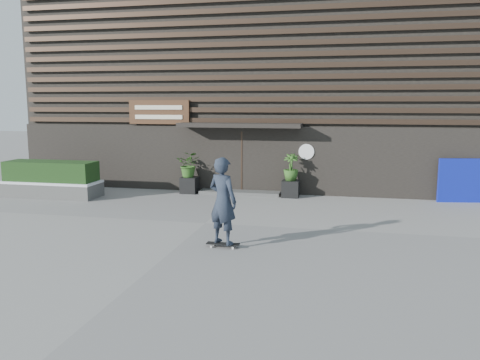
% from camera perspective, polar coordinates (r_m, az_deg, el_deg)
% --- Properties ---
extents(ground, '(80.00, 80.00, 0.00)m').
position_cam_1_polar(ground, '(13.74, -4.10, -5.07)').
color(ground, gray).
rests_on(ground, ground).
extents(entrance_step, '(3.00, 0.80, 0.12)m').
position_cam_1_polar(entrance_step, '(18.09, 0.01, -1.45)').
color(entrance_step, '#464643').
rests_on(entrance_step, ground).
extents(planter_pot_left, '(0.60, 0.60, 0.60)m').
position_cam_1_polar(planter_pot_left, '(18.35, -5.93, -0.59)').
color(planter_pot_left, black).
rests_on(planter_pot_left, ground).
extents(bamboo_left, '(0.86, 0.75, 0.96)m').
position_cam_1_polar(bamboo_left, '(18.24, -5.97, 1.83)').
color(bamboo_left, '#2D591E').
rests_on(bamboo_left, planter_pot_left).
extents(planter_pot_right, '(0.60, 0.60, 0.60)m').
position_cam_1_polar(planter_pot_right, '(17.55, 5.94, -1.03)').
color(planter_pot_right, black).
rests_on(planter_pot_right, ground).
extents(bamboo_right, '(0.54, 0.54, 0.96)m').
position_cam_1_polar(bamboo_right, '(17.43, 5.98, 1.50)').
color(bamboo_right, '#2D591E').
rests_on(bamboo_right, planter_pot_right).
extents(raised_bed, '(3.50, 1.20, 0.50)m').
position_cam_1_polar(raised_bed, '(18.83, -21.16, -1.06)').
color(raised_bed, '#484846').
rests_on(raised_bed, ground).
extents(snow_layer, '(3.50, 1.20, 0.08)m').
position_cam_1_polar(snow_layer, '(18.79, -21.21, -0.19)').
color(snow_layer, white).
rests_on(snow_layer, raised_bed).
extents(hedge, '(3.30, 1.00, 0.70)m').
position_cam_1_polar(hedge, '(18.74, -21.28, 0.99)').
color(hedge, '#163212').
rests_on(hedge, snow_layer).
extents(blue_tarp, '(1.59, 0.37, 1.49)m').
position_cam_1_polar(blue_tarp, '(18.10, 24.58, -0.06)').
color(blue_tarp, '#0B1697').
rests_on(blue_tarp, ground).
extents(building, '(18.00, 11.00, 8.00)m').
position_cam_1_polar(building, '(23.07, 2.89, 10.57)').
color(building, black).
rests_on(building, ground).
extents(skateboarder, '(0.87, 0.75, 2.12)m').
position_cam_1_polar(skateboarder, '(11.21, -2.03, -2.47)').
color(skateboarder, black).
rests_on(skateboarder, ground).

